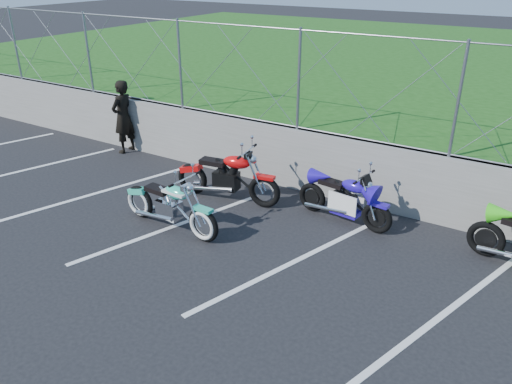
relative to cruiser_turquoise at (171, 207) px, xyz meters
The scene contains 9 objects.
ground 0.82m from the cruiser_turquoise, 86.83° to the right, with size 90.00×90.00×0.00m, color black.
retaining_wall 2.81m from the cruiser_turquoise, 89.22° to the left, with size 30.00×0.22×1.30m, color slate.
grass_field 12.81m from the cruiser_turquoise, 89.83° to the left, with size 30.00×20.00×1.30m, color #194913.
chain_link_fence 3.37m from the cruiser_turquoise, 89.22° to the left, with size 28.00×0.03×2.00m.
parking_lines 1.35m from the cruiser_turquoise, 13.90° to the left, with size 18.29×4.31×0.01m.
cruiser_turquoise is the anchor object (origin of this frame).
naked_orange 1.54m from the cruiser_turquoise, 82.60° to the left, with size 2.27×0.77×1.13m.
sportbike_blue 3.17m from the cruiser_turquoise, 36.88° to the left, with size 1.94×0.69×1.01m.
person_standing 4.45m from the cruiser_turquoise, 145.53° to the left, with size 0.66×0.44×1.82m, color black.
Camera 1 is at (5.44, -5.26, 4.44)m, focal length 35.00 mm.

